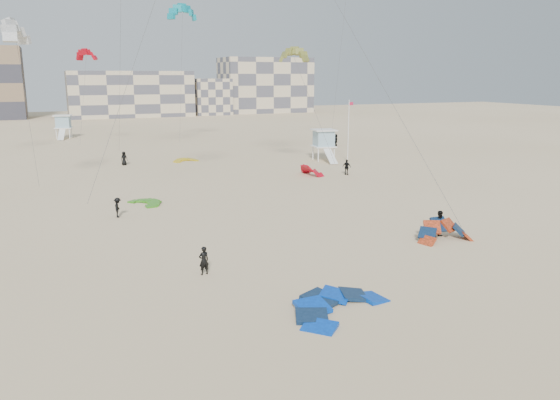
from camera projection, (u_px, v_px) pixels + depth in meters
name	position (u px, v px, depth m)	size (l,w,h in m)	color
ground	(275.00, 290.00, 28.13)	(320.00, 320.00, 0.00)	beige
kite_ground_blue	(338.00, 309.00, 25.74)	(4.96, 5.15, 0.86)	#0143CC
kite_ground_orange	(444.00, 240.00, 36.54)	(3.73, 3.16, 2.15)	#FF4721
kite_ground_green	(146.00, 204.00, 46.92)	(3.05, 3.23, 0.45)	#3A8D17
kite_ground_red_far	(311.00, 175.00, 60.61)	(3.20, 2.75, 1.90)	red
kite_ground_yellow	(186.00, 161.00, 70.36)	(2.99, 3.12, 0.56)	gold
kitesurfer_main	(204.00, 260.00, 30.11)	(0.59, 0.39, 1.62)	black
kitesurfer_b	(440.00, 224.00, 37.24)	(0.88, 0.69, 1.82)	black
kitesurfer_c	(118.00, 208.00, 42.33)	(1.01, 0.58, 1.56)	black
kitesurfer_d	(347.00, 167.00, 60.55)	(1.01, 0.42, 1.72)	black
kitesurfer_e	(124.00, 158.00, 67.11)	(0.83, 0.54, 1.69)	black
kitesurfer_f	(336.00, 140.00, 85.51)	(1.73, 0.55, 1.87)	black
kite_fly_grey	(15.00, 34.00, 47.17)	(4.85, 4.80, 14.79)	white
kite_fly_olive	(294.00, 56.00, 60.42)	(6.01, 5.76, 13.30)	olive
kite_fly_teal_b	(183.00, 14.00, 79.81)	(5.11, 5.01, 20.01)	#0C8FAC
kite_fly_red	(86.00, 56.00, 81.76)	(4.70, 8.22, 14.15)	red
lifeguard_tower_near	(324.00, 145.00, 70.70)	(3.18, 5.68, 4.02)	white
lifeguard_tower_far	(64.00, 127.00, 95.76)	(3.36, 5.84, 4.07)	white
flagpole	(349.00, 129.00, 69.36)	(0.64, 0.10, 7.83)	white
condo_mid	(130.00, 94.00, 147.65)	(32.00, 16.00, 12.00)	beige
condo_east	(265.00, 85.00, 163.91)	(26.00, 14.00, 16.00)	beige
condo_fill_right	(211.00, 97.00, 154.26)	(10.00, 10.00, 10.00)	beige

